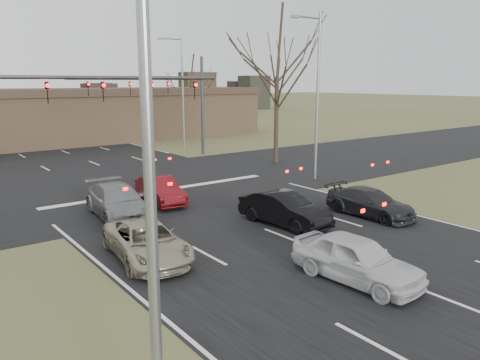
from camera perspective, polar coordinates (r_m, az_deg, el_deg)
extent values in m
plane|color=#4A522C|center=(16.73, 12.20, -9.42)|extent=(360.00, 360.00, 0.00)
cube|color=black|center=(28.41, -11.19, -0.48)|extent=(200.00, 14.00, 0.02)
cube|color=#8C6A4B|center=(50.19, -20.83, 6.93)|extent=(42.00, 10.00, 4.60)
cube|color=#38281E|center=(50.07, -21.06, 9.95)|extent=(42.40, 10.40, 0.70)
cylinder|color=#383A3D|center=(24.93, -15.01, 11.97)|extent=(12.00, 0.18, 0.18)
imported|color=black|center=(23.88, -22.44, 9.82)|extent=(0.16, 0.20, 1.00)
imported|color=black|center=(24.69, -16.37, 10.27)|extent=(0.16, 0.20, 1.00)
imported|color=black|center=(25.76, -10.73, 10.59)|extent=(0.16, 0.20, 1.00)
imported|color=black|center=(27.05, -5.58, 10.79)|extent=(0.16, 0.20, 1.00)
cylinder|color=#383A3D|center=(39.19, -4.62, 8.96)|extent=(0.24, 0.24, 8.00)
cylinder|color=#383A3D|center=(36.50, -12.15, 11.97)|extent=(11.00, 0.18, 0.18)
imported|color=black|center=(37.56, -8.79, 11.02)|extent=(0.16, 0.20, 1.00)
imported|color=black|center=(36.18, -13.25, 10.82)|extent=(0.16, 0.20, 1.00)
imported|color=black|center=(35.02, -18.03, 10.53)|extent=(0.16, 0.20, 1.00)
cylinder|color=gray|center=(6.82, -11.09, 3.11)|extent=(0.18, 0.18, 10.00)
cylinder|color=gray|center=(29.02, 9.43, 9.78)|extent=(0.18, 0.18, 10.00)
cylinder|color=gray|center=(28.51, 8.29, 19.05)|extent=(2.00, 0.12, 0.12)
cube|color=gray|center=(27.82, 6.74, 19.16)|extent=(0.50, 0.25, 0.15)
cylinder|color=gray|center=(42.84, -6.98, 10.50)|extent=(0.18, 0.18, 10.00)
cylinder|color=gray|center=(42.48, -8.36, 16.67)|extent=(2.00, 0.12, 0.12)
cube|color=gray|center=(42.01, -9.61, 16.61)|extent=(0.50, 0.25, 0.15)
cylinder|color=black|center=(34.84, 4.45, 7.21)|extent=(0.32, 0.32, 6.33)
cylinder|color=black|center=(52.63, -6.08, 8.02)|extent=(0.32, 0.32, 4.95)
imported|color=#A09881|center=(16.49, -11.31, -7.35)|extent=(2.67, 4.82, 1.27)
imported|color=silver|center=(14.88, 13.99, -9.30)|extent=(2.01, 4.33, 1.44)
imported|color=black|center=(19.99, 5.44, -3.54)|extent=(1.95, 4.38, 1.40)
imported|color=black|center=(22.05, 15.59, -2.67)|extent=(1.91, 4.35, 1.24)
imported|color=slate|center=(21.78, -14.67, -2.52)|extent=(2.53, 5.17, 1.45)
imported|color=#5B0D11|center=(23.81, -9.70, -1.25)|extent=(1.83, 4.10, 1.31)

